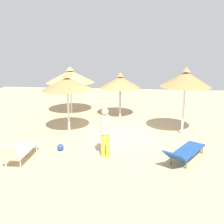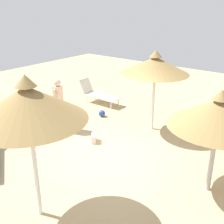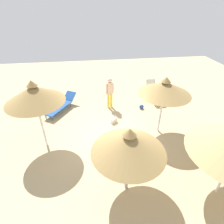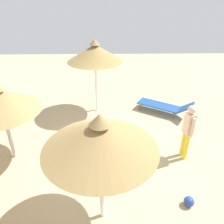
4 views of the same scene
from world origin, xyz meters
name	(u,v)px [view 1 (image 1 of 4)]	position (x,y,z in m)	size (l,w,h in m)	color
ground	(121,134)	(0.00, 0.00, -0.05)	(24.00, 24.00, 0.10)	tan
parasol_umbrella_near_left	(120,82)	(2.64, 0.26, 1.95)	(2.19, 2.19, 2.47)	#B2B2B7
parasol_umbrella_front	(67,84)	(-0.15, 2.37, 2.23)	(2.22, 2.22, 2.72)	white
parasol_umbrella_far_left	(70,76)	(3.20, 3.16, 2.15)	(2.72, 2.72, 2.70)	white
parasol_umbrella_back	(186,79)	(0.18, -2.71, 2.46)	(2.16, 2.16, 2.99)	white
lounge_chair_edge	(185,152)	(-2.67, -2.36, 0.35)	(2.23, 1.72, 0.70)	#1E478C
lounge_chair_near_right	(18,151)	(-3.37, 3.23, 0.42)	(1.89, 0.62, 0.95)	silver
person_standing_center	(105,129)	(-2.63, 0.37, 1.04)	(0.28, 0.45, 1.79)	yellow
handbag	(110,138)	(-1.09, 0.39, 0.14)	(0.34, 0.37, 0.42)	beige
beach_ball	(60,147)	(-2.23, 2.14, 0.13)	(0.25, 0.25, 0.25)	navy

